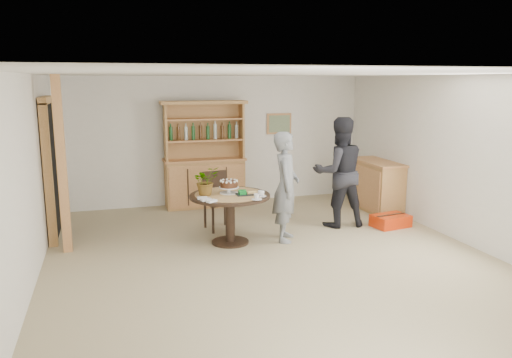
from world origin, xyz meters
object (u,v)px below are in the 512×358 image
object	(u,v)px
dining_chair	(217,196)
adult_person	(339,172)
hutch	(205,171)
teen_boy	(286,187)
red_suitcase	(391,221)
dining_table	(230,204)
sideboard	(377,185)

from	to	relation	value
dining_chair	adult_person	distance (m)	2.06
hutch	dining_chair	size ratio (longest dim) A/B	2.16
teen_boy	red_suitcase	distance (m)	2.08
hutch	adult_person	distance (m)	2.74
dining_table	dining_chair	distance (m)	0.83
adult_person	dining_chair	bearing A→B (deg)	-8.35
hutch	red_suitcase	bearing A→B (deg)	-40.25
dining_table	teen_boy	bearing A→B (deg)	-6.71
teen_boy	adult_person	world-z (taller)	adult_person
hutch	dining_chair	distance (m)	1.53
dining_table	dining_chair	world-z (taller)	dining_chair
red_suitcase	dining_table	bearing A→B (deg)	171.58
hutch	adult_person	size ratio (longest dim) A/B	1.11
dining_chair	dining_table	bearing A→B (deg)	-98.70
hutch	sideboard	size ratio (longest dim) A/B	1.62
sideboard	dining_table	distance (m)	3.31
sideboard	teen_boy	distance (m)	2.59
sideboard	teen_boy	size ratio (longest dim) A/B	0.75
hutch	sideboard	bearing A→B (deg)	-22.21
teen_boy	dining_chair	bearing A→B (deg)	65.57
hutch	dining_table	xyz separation A→B (m)	(-0.08, -2.35, -0.08)
hutch	teen_boy	bearing A→B (deg)	-72.45
dining_chair	adult_person	bearing A→B (deg)	-22.47
dining_table	dining_chair	size ratio (longest dim) A/B	1.27
hutch	teen_boy	xyz separation A→B (m)	(0.77, -2.45, 0.15)
hutch	red_suitcase	distance (m)	3.60
dining_table	adult_person	xyz separation A→B (m)	(1.96, 0.38, 0.31)
dining_table	red_suitcase	xyz separation A→B (m)	(2.79, 0.06, -0.50)
teen_boy	adult_person	xyz separation A→B (m)	(1.11, 0.48, 0.08)
dining_chair	teen_boy	world-z (taller)	teen_boy
dining_table	adult_person	bearing A→B (deg)	10.87
dining_table	adult_person	distance (m)	2.02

